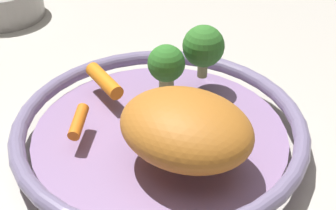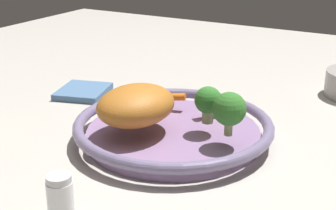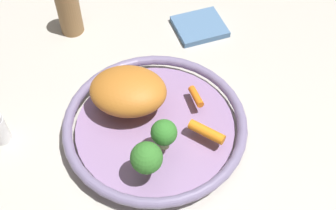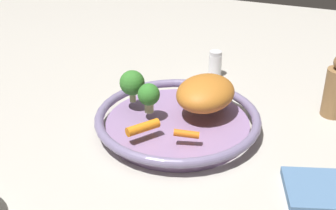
{
  "view_description": "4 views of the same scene",
  "coord_description": "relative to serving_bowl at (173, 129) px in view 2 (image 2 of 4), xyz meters",
  "views": [
    {
      "loc": [
        0.43,
        0.18,
        0.39
      ],
      "look_at": [
        -0.0,
        0.01,
        0.06
      ],
      "focal_mm": 53.38,
      "sensor_mm": 36.0,
      "label": 1
    },
    {
      "loc": [
        -0.39,
        0.7,
        0.37
      ],
      "look_at": [
        0.02,
        -0.02,
        0.06
      ],
      "focal_mm": 52.93,
      "sensor_mm": 36.0,
      "label": 2
    },
    {
      "loc": [
        -0.48,
        0.0,
        0.69
      ],
      "look_at": [
        0.01,
        -0.02,
        0.07
      ],
      "focal_mm": 46.44,
      "sensor_mm": 36.0,
      "label": 3
    },
    {
      "loc": [
        0.28,
        -0.81,
        0.52
      ],
      "look_at": [
        -0.01,
        -0.02,
        0.07
      ],
      "focal_mm": 50.2,
      "sensor_mm": 36.0,
      "label": 4
    }
  ],
  "objects": [
    {
      "name": "salt_shaker",
      "position": [
        0.0,
        0.29,
        0.01
      ],
      "size": [
        0.03,
        0.03,
        0.07
      ],
      "color": "white",
      "rests_on": "ground_plane"
    },
    {
      "name": "dish_towel",
      "position": [
        0.29,
        -0.11,
        -0.01
      ],
      "size": [
        0.13,
        0.14,
        0.01
      ],
      "primitive_type": "cube",
      "rotation": [
        0.0,
        0.0,
        0.29
      ],
      "color": "#4C7099",
      "rests_on": "ground_plane"
    },
    {
      "name": "roast_chicken_piece",
      "position": [
        0.05,
        0.05,
        0.05
      ],
      "size": [
        0.14,
        0.16,
        0.07
      ],
      "primitive_type": "ellipsoid",
      "rotation": [
        0.0,
        0.0,
        4.53
      ],
      "color": "#B86C25",
      "rests_on": "serving_bowl"
    },
    {
      "name": "baby_carrot_back",
      "position": [
        0.05,
        -0.08,
        0.03
      ],
      "size": [
        0.05,
        0.03,
        0.02
      ],
      "primitive_type": "cylinder",
      "rotation": [
        1.67,
        0.0,
        1.85
      ],
      "color": "orange",
      "rests_on": "serving_bowl"
    },
    {
      "name": "broccoli_floret_large",
      "position": [
        -0.11,
        0.02,
        0.06
      ],
      "size": [
        0.05,
        0.05,
        0.07
      ],
      "color": "#98A966",
      "rests_on": "serving_bowl"
    },
    {
      "name": "serving_bowl",
      "position": [
        0.0,
        0.0,
        0.0
      ],
      "size": [
        0.35,
        0.35,
        0.04
      ],
      "color": "#8E709E",
      "rests_on": "ground_plane"
    },
    {
      "name": "ground_plane",
      "position": [
        0.0,
        0.0,
        -0.02
      ],
      "size": [
        2.03,
        2.03,
        0.0
      ],
      "primitive_type": "plane",
      "color": "#B7B2A8"
    },
    {
      "name": "broccoli_floret_small",
      "position": [
        -0.06,
        -0.01,
        0.06
      ],
      "size": [
        0.05,
        0.05,
        0.06
      ],
      "color": "#96AA66",
      "rests_on": "serving_bowl"
    },
    {
      "name": "baby_carrot_near_rim",
      "position": [
        -0.04,
        -0.09,
        0.03
      ],
      "size": [
        0.06,
        0.07,
        0.02
      ],
      "primitive_type": "cylinder",
      "rotation": [
        1.56,
        0.0,
        5.66
      ],
      "color": "orange",
      "rests_on": "serving_bowl"
    }
  ]
}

